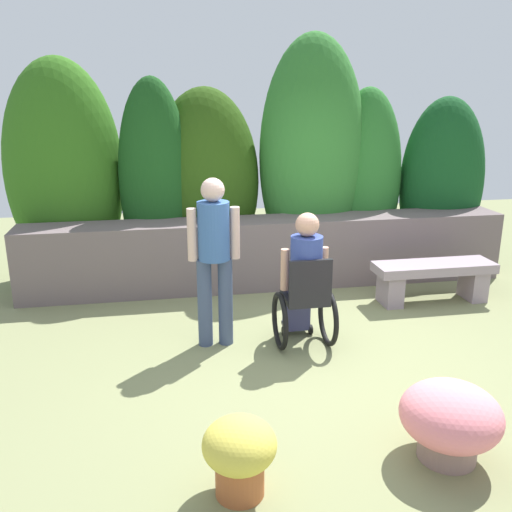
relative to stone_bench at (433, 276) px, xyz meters
The scene contains 8 objects.
ground_plane 2.13m from the stone_bench, 147.78° to the right, with size 13.61×13.61×0.00m, color #7C8156.
stone_retaining_wall 2.00m from the stone_bench, 152.83° to the left, with size 6.07×0.58×0.86m, color #6A5B5C.
hedge_backdrop 2.73m from the stone_bench, 141.61° to the left, with size 6.40×1.20×3.12m.
stone_bench is the anchor object (origin of this frame).
person_in_wheelchair 2.02m from the stone_bench, 154.52° to the right, with size 0.53×0.66×1.33m.
person_standing_companion 2.80m from the stone_bench, 165.24° to the right, with size 0.49×0.30×1.64m.
flower_pot_purple_near 3.92m from the stone_bench, 133.89° to the right, with size 0.46×0.46×0.51m.
flower_pot_red_accent 3.02m from the stone_bench, 115.28° to the right, with size 0.67×0.67×0.54m.
Camera 1 is at (-1.35, -4.53, 2.38)m, focal length 38.72 mm.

